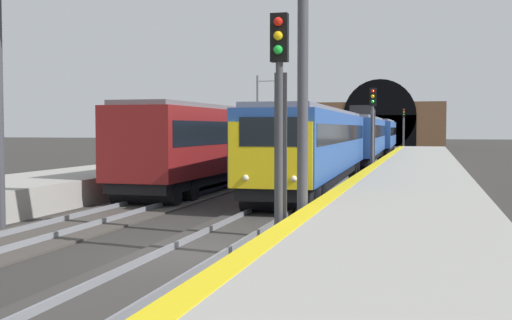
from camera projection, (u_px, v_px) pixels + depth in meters
The scene contains 13 objects.
ground_plane at pixel (198, 255), 14.94m from camera, with size 320.00×320.00×0.00m, color #302D2B.
platform_right at pixel (396, 243), 13.75m from camera, with size 112.00×4.61×1.01m, color #9E9B93.
platform_right_edge_strip at pixel (302, 216), 14.26m from camera, with size 112.00×0.50×0.01m, color yellow.
track_main_line at pixel (198, 254), 14.93m from camera, with size 160.00×2.91×0.21m.
track_adjacent_line at pixel (8, 243), 16.25m from camera, with size 160.00×3.10×0.21m.
train_main_approaching at pixel (361, 137), 50.75m from camera, with size 62.37×3.34×4.70m.
train_adjacent_platform at pixel (298, 136), 52.03m from camera, with size 60.20×3.07×4.88m.
railway_signal_near at pixel (279, 113), 14.10m from camera, with size 0.39×0.38×5.43m.
railway_signal_mid at pixel (373, 124), 37.60m from camera, with size 0.39×0.38×5.27m.
railway_signal_far at pixel (404, 125), 84.11m from camera, with size 0.39×0.38×5.47m.
overhead_signal_gantry at pixel (140, 21), 17.63m from camera, with size 0.70×9.34×7.73m.
tunnel_portal at pixel (380, 124), 105.23m from camera, with size 2.94×20.67×11.58m.
catenary_mast_near at pixel (258, 115), 67.81m from camera, with size 0.22×1.91×8.43m.
Camera 1 is at (-13.96, -5.12, 2.95)m, focal length 45.35 mm.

